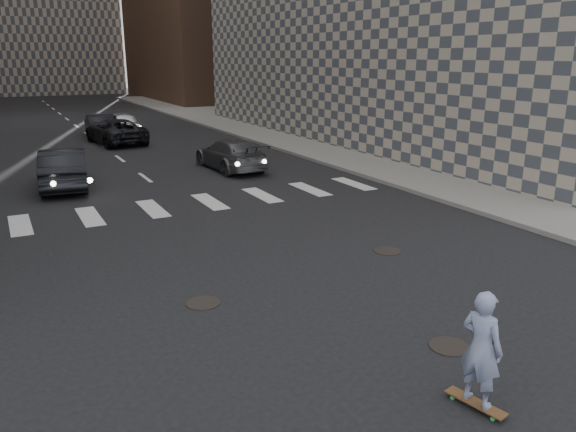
% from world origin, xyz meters
% --- Properties ---
extents(ground, '(160.00, 160.00, 0.00)m').
position_xyz_m(ground, '(0.00, 0.00, 0.00)').
color(ground, black).
rests_on(ground, ground).
extents(sidewalk_right, '(13.00, 80.00, 0.15)m').
position_xyz_m(sidewalk_right, '(14.50, 20.00, 0.07)').
color(sidewalk_right, gray).
rests_on(sidewalk_right, ground).
extents(manhole_a, '(0.70, 0.70, 0.02)m').
position_xyz_m(manhole_a, '(1.20, -2.50, 0.01)').
color(manhole_a, black).
rests_on(manhole_a, ground).
extents(manhole_b, '(0.70, 0.70, 0.02)m').
position_xyz_m(manhole_b, '(-2.00, 1.20, 0.01)').
color(manhole_b, black).
rests_on(manhole_b, ground).
extents(manhole_c, '(0.70, 0.70, 0.02)m').
position_xyz_m(manhole_c, '(3.30, 2.00, 0.01)').
color(manhole_c, black).
rests_on(manhole_c, ground).
extents(skateboarder, '(0.54, 0.94, 1.82)m').
position_xyz_m(skateboarder, '(0.29, -4.00, 0.96)').
color(skateboarder, brown).
rests_on(skateboarder, ground).
extents(traffic_car_a, '(2.18, 4.80, 1.53)m').
position_xyz_m(traffic_car_a, '(-3.16, 13.61, 0.76)').
color(traffic_car_a, black).
rests_on(traffic_car_a, ground).
extents(traffic_car_b, '(2.07, 4.74, 1.36)m').
position_xyz_m(traffic_car_b, '(3.84, 14.00, 0.68)').
color(traffic_car_b, '#55575C').
rests_on(traffic_car_b, ground).
extents(traffic_car_c, '(2.94, 5.33, 1.41)m').
position_xyz_m(traffic_car_c, '(0.86, 24.05, 0.71)').
color(traffic_car_c, black).
rests_on(traffic_car_c, ground).
extents(traffic_car_d, '(1.73, 4.27, 1.45)m').
position_xyz_m(traffic_car_d, '(2.06, 28.00, 0.73)').
color(traffic_car_d, silver).
rests_on(traffic_car_d, ground).
extents(traffic_car_e, '(1.78, 4.41, 1.42)m').
position_xyz_m(traffic_car_e, '(0.59, 27.52, 0.71)').
color(traffic_car_e, black).
rests_on(traffic_car_e, ground).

